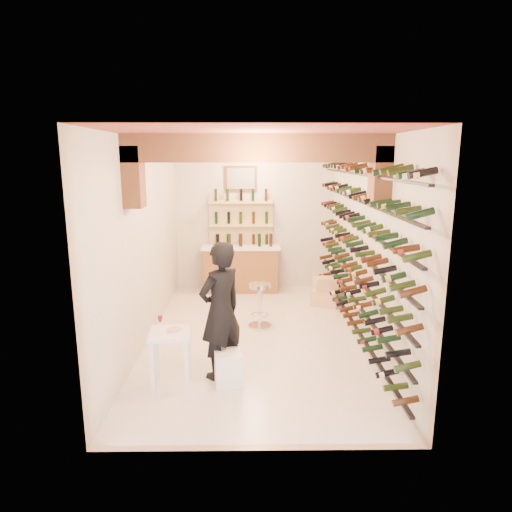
{
  "coord_description": "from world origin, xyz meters",
  "views": [
    {
      "loc": [
        -0.09,
        -7.07,
        2.91
      ],
      "look_at": [
        0.0,
        0.3,
        1.3
      ],
      "focal_mm": 31.86,
      "sensor_mm": 36.0,
      "label": 1
    }
  ],
  "objects": [
    {
      "name": "crate_upper",
      "position": [
        1.4,
        1.6,
        0.44
      ],
      "size": [
        0.47,
        0.35,
        0.26
      ],
      "primitive_type": "cube",
      "rotation": [
        0.0,
        0.0,
        0.1
      ],
      "color": "#DFAC7A",
      "rests_on": "crate_lower"
    },
    {
      "name": "back_shelving",
      "position": [
        -0.3,
        2.89,
        1.17
      ],
      "size": [
        1.4,
        0.31,
        2.73
      ],
      "color": "#D7B879",
      "rests_on": "ground"
    },
    {
      "name": "person",
      "position": [
        -0.49,
        -1.36,
        0.93
      ],
      "size": [
        0.8,
        0.79,
        1.85
      ],
      "primitive_type": "imported",
      "rotation": [
        0.0,
        0.0,
        3.91
      ],
      "color": "black",
      "rests_on": "ground"
    },
    {
      "name": "tasting_table",
      "position": [
        -1.11,
        -1.66,
        0.61
      ],
      "size": [
        0.56,
        0.56,
        0.91
      ],
      "rotation": [
        0.0,
        0.0,
        0.08
      ],
      "color": "white",
      "rests_on": "ground"
    },
    {
      "name": "room_shell",
      "position": [
        0.0,
        -0.26,
        2.25
      ],
      "size": [
        3.52,
        6.02,
        3.21
      ],
      "color": "beige",
      "rests_on": "ground"
    },
    {
      "name": "back_counter",
      "position": [
        -0.3,
        2.65,
        0.53
      ],
      "size": [
        1.7,
        0.62,
        1.29
      ],
      "color": "brown",
      "rests_on": "ground"
    },
    {
      "name": "wine_rack",
      "position": [
        1.53,
        0.0,
        1.55
      ],
      "size": [
        0.32,
        5.7,
        2.56
      ],
      "color": "black",
      "rests_on": "ground"
    },
    {
      "name": "crate_lower",
      "position": [
        1.4,
        1.6,
        0.16
      ],
      "size": [
        0.63,
        0.54,
        0.32
      ],
      "primitive_type": "cube",
      "rotation": [
        0.0,
        0.0,
        -0.4
      ],
      "color": "#DFAC7A",
      "rests_on": "ground"
    },
    {
      "name": "ground",
      "position": [
        0.0,
        0.0,
        0.0
      ],
      "size": [
        6.0,
        6.0,
        0.0
      ],
      "primitive_type": "plane",
      "color": "beige",
      "rests_on": "ground"
    },
    {
      "name": "white_stool",
      "position": [
        -0.38,
        -1.59,
        0.22
      ],
      "size": [
        0.4,
        0.4,
        0.44
      ],
      "primitive_type": "cube",
      "rotation": [
        0.0,
        0.0,
        0.16
      ],
      "color": "white",
      "rests_on": "ground"
    },
    {
      "name": "chrome_barstool",
      "position": [
        0.07,
        0.45,
        0.45
      ],
      "size": [
        0.4,
        0.4,
        0.78
      ],
      "rotation": [
        0.0,
        0.0,
        0.4
      ],
      "color": "silver",
      "rests_on": "ground"
    }
  ]
}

